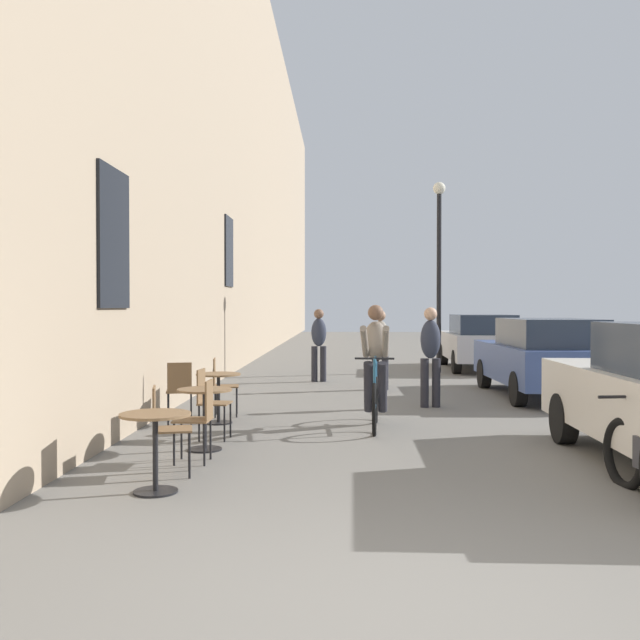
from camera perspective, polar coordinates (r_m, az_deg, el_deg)
name	(u,v)px	position (r m, az deg, el deg)	size (l,w,h in m)	color
ground_plane	(418,618)	(4.14, 7.94, -22.82)	(88.00, 88.00, 0.00)	slate
building_facade_left	(223,108)	(18.72, -7.91, 16.69)	(0.54, 68.00, 13.46)	tan
cafe_table_near	(155,435)	(6.58, -13.23, -9.09)	(0.64, 0.64, 0.72)	black
cafe_chair_near_toward_street	(165,424)	(7.20, -12.49, -8.24)	(0.46, 0.46, 0.89)	black
cafe_table_mid	(205,406)	(8.38, -9.35, -6.89)	(0.64, 0.64, 0.72)	black
cafe_chair_mid_toward_street	(200,415)	(7.73, -9.76, -7.59)	(0.39, 0.39, 0.89)	black
cafe_chair_mid_toward_wall	(209,399)	(9.05, -9.00, -6.32)	(0.41, 0.41, 0.89)	black
cafe_table_far	(218,387)	(10.26, -8.25, -5.43)	(0.64, 0.64, 0.72)	black
cafe_chair_far_toward_street	(180,388)	(10.30, -11.34, -5.43)	(0.45, 0.45, 0.89)	black
cafe_chair_far_toward_wall	(221,383)	(10.93, -8.03, -5.05)	(0.43, 0.43, 0.89)	black
cyclist_on_bicycle	(375,369)	(9.88, 4.52, -3.99)	(0.52, 1.76, 1.74)	black
pedestrian_near	(430,351)	(11.88, 8.96, -2.50)	(0.37, 0.29, 1.68)	#26262D
pedestrian_mid	(380,345)	(14.29, 4.91, -2.04)	(0.35, 0.26, 1.62)	#26262D
pedestrian_far	(319,341)	(15.77, -0.10, -1.70)	(0.38, 0.29, 1.64)	#26262D
street_lamp	(439,252)	(18.40, 9.65, 5.49)	(0.32, 0.32, 4.90)	black
parked_car_second	(543,356)	(13.71, 17.67, -2.83)	(1.78, 4.15, 1.47)	#384C84
parked_car_third	(480,341)	(19.34, 12.85, -1.67)	(1.86, 4.21, 1.48)	#B7B7BC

